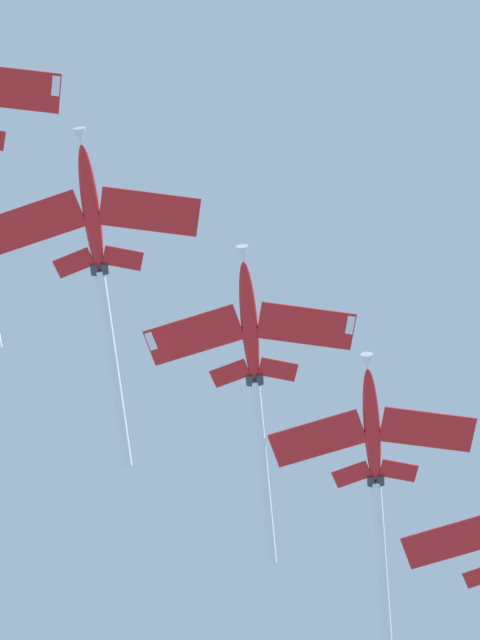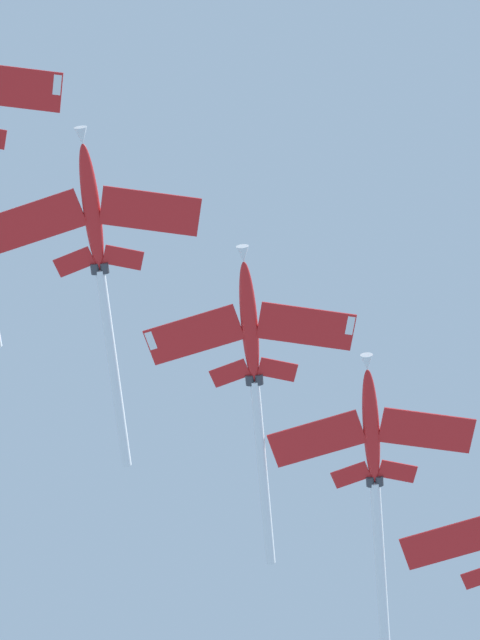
# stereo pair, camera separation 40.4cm
# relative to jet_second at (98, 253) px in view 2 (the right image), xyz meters

# --- Properties ---
(jet_second) EXTENTS (24.96, 26.06, 6.85)m
(jet_second) POSITION_rel_jet_second_xyz_m (0.00, 0.00, 0.00)
(jet_second) COLOR red
(jet_third) EXTENTS (24.55, 25.88, 6.84)m
(jet_third) POSITION_rel_jet_second_xyz_m (18.15, 0.51, -1.44)
(jet_third) COLOR red
(jet_fourth) EXTENTS (25.04, 26.34, 6.69)m
(jet_fourth) POSITION_rel_jet_second_xyz_m (34.39, 2.63, -3.37)
(jet_fourth) COLOR red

